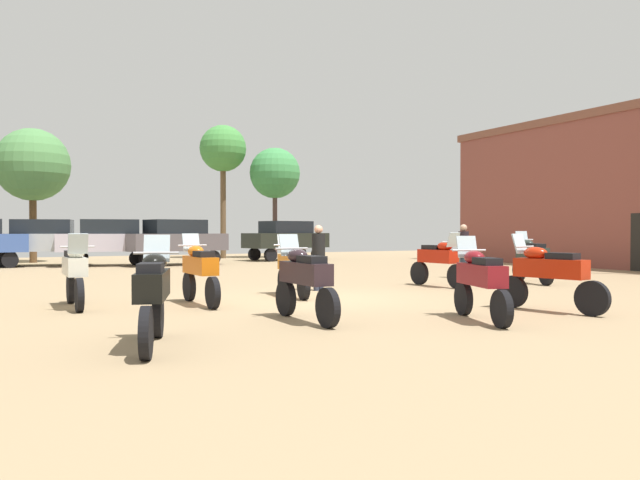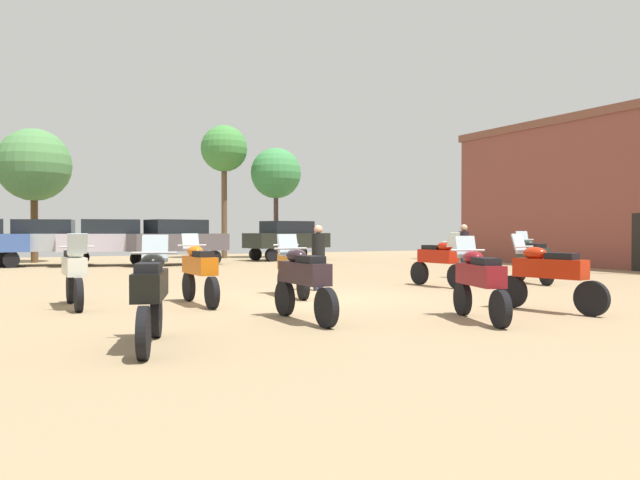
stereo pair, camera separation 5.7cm
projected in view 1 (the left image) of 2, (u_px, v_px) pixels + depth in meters
ground_plane at (311, 298)px, 14.23m from camera, size 44.00×52.00×0.02m
motorcycle_2 at (293, 266)px, 14.55m from camera, size 0.63×2.15×1.44m
motorcycle_4 at (532, 258)px, 18.24m from camera, size 0.86×2.18×1.51m
motorcycle_5 at (438, 260)px, 17.08m from camera, size 0.62×2.14×1.49m
motorcycle_6 at (549, 273)px, 11.86m from camera, size 0.76×2.25×1.48m
motorcycle_7 at (153, 292)px, 8.24m from camera, size 0.86×2.17×1.48m
motorcycle_8 at (75, 271)px, 12.45m from camera, size 0.62×2.25×1.48m
motorcycle_11 at (305, 278)px, 10.60m from camera, size 0.62×2.24×1.48m
motorcycle_12 at (481, 279)px, 10.62m from camera, size 0.84×2.08×1.44m
motorcycle_13 at (200, 270)px, 12.95m from camera, size 0.62×2.25×1.47m
car_2 at (175, 239)px, 27.45m from camera, size 4.56×2.56×2.00m
car_3 at (286, 237)px, 32.10m from camera, size 4.58×2.64×2.00m
car_5 at (109, 239)px, 26.97m from camera, size 4.47×2.26×2.00m
car_6 at (43, 239)px, 27.01m from camera, size 4.57×2.63×2.00m
person_1 at (463, 247)px, 20.15m from camera, size 0.41×0.41×1.73m
person_2 at (318, 252)px, 15.97m from camera, size 0.43×0.43×1.67m
tree_1 at (33, 165)px, 29.57m from camera, size 3.43×3.43×6.35m
tree_2 at (275, 174)px, 34.75m from camera, size 2.80×2.80×6.11m
tree_5 at (223, 150)px, 34.22m from camera, size 2.54×2.54×7.28m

